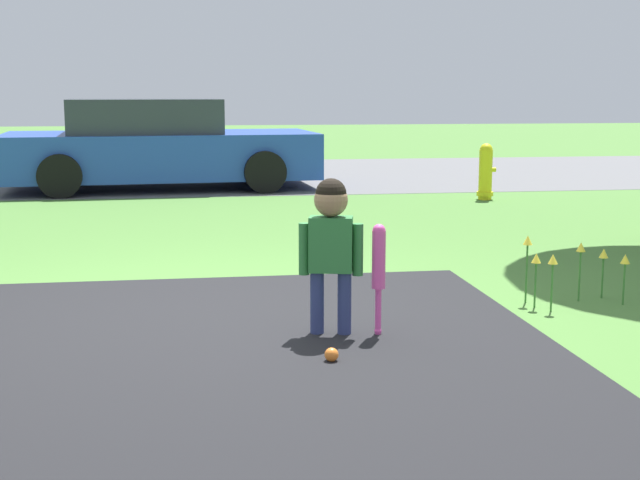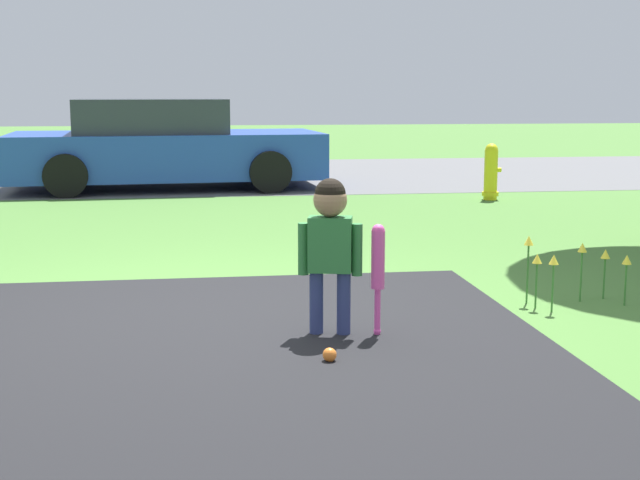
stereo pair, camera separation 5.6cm
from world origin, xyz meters
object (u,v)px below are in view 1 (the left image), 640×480
child (331,234)px  fire_hydrant (486,172)px  sports_ball (332,355)px  parked_car (157,146)px  baseball_bat (379,264)px

child → fire_hydrant: 6.57m
sports_ball → parked_car: (-1.08, 8.38, 0.55)m
child → sports_ball: child is taller
child → fire_hydrant: size_ratio=1.25×
sports_ball → parked_car: parked_car is taller
sports_ball → parked_car: 8.47m
baseball_bat → fire_hydrant: bearing=65.8°
baseball_bat → fire_hydrant: fire_hydrant is taller
child → parked_car: bearing=111.7°
baseball_bat → parked_car: (-1.42, 7.92, 0.18)m
parked_car → fire_hydrant: bearing=-29.7°
child → sports_ball: (-0.08, -0.51, -0.53)m
sports_ball → parked_car: bearing=97.3°
sports_ball → fire_hydrant: bearing=64.8°
parked_car → baseball_bat: bearing=-83.6°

